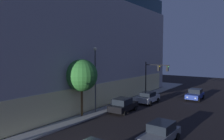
# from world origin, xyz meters

# --- Properties ---
(modern_building) EXTENTS (37.31, 24.17, 18.00)m
(modern_building) POSITION_xyz_m (14.42, 19.11, 8.92)
(modern_building) COLOR #4C4C51
(modern_building) RESTS_ON ground
(traffic_light_far_corner) EXTENTS (0.35, 4.14, 5.71)m
(traffic_light_far_corner) POSITION_xyz_m (21.88, 4.11, 4.19)
(traffic_light_far_corner) COLOR black
(traffic_light_far_corner) RESTS_ON sidewalk_corner
(street_lamp_sidewalk) EXTENTS (0.44, 0.44, 7.89)m
(street_lamp_sidewalk) POSITION_xyz_m (9.54, 6.36, 5.11)
(street_lamp_sidewalk) COLOR #484848
(street_lamp_sidewalk) RESTS_ON sidewalk_corner
(sidewalk_tree) EXTENTS (3.66, 3.66, 6.47)m
(sidewalk_tree) POSITION_xyz_m (7.34, 6.55, 4.77)
(sidewalk_tree) COLOR brown
(sidewalk_tree) RESTS_ON sidewalk_corner
(car_grey) EXTENTS (4.74, 2.20, 1.63)m
(car_grey) POSITION_xyz_m (5.65, -3.68, 0.81)
(car_grey) COLOR slate
(car_grey) RESTS_ON ground
(car_black) EXTENTS (4.46, 2.36, 1.72)m
(car_black) POSITION_xyz_m (11.81, 3.79, 0.86)
(car_black) COLOR black
(car_black) RESTS_ON ground
(car_silver) EXTENTS (4.13, 2.05, 1.68)m
(car_silver) POSITION_xyz_m (17.83, 3.26, 0.87)
(car_silver) COLOR #B7BABF
(car_silver) RESTS_ON ground
(car_blue) EXTENTS (4.18, 2.18, 1.68)m
(car_blue) POSITION_xyz_m (24.29, -1.64, 0.85)
(car_blue) COLOR navy
(car_blue) RESTS_ON ground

